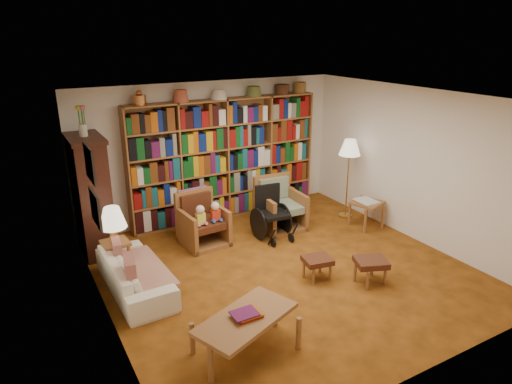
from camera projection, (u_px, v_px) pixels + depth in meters
floor at (284, 270)px, 6.72m from camera, size 5.00×5.00×0.00m
ceiling at (288, 98)px, 5.88m from camera, size 5.00×5.00×0.00m
wall_back at (212, 151)px, 8.35m from camera, size 5.00×0.00×5.00m
wall_front at (432, 267)px, 4.25m from camera, size 5.00×0.00×5.00m
wall_left at (100, 226)px, 5.14m from camera, size 0.00×5.00×5.00m
wall_right at (414, 165)px, 7.46m from camera, size 0.00×5.00×5.00m
bookshelf at (226, 156)px, 8.33m from camera, size 3.60×0.30×2.42m
curio_cabinet at (91, 194)px, 7.00m from camera, size 0.50×0.95×2.40m
framed_pictures at (93, 186)px, 5.27m from camera, size 0.03×0.52×0.97m
sofa at (135, 274)px, 6.12m from camera, size 1.69×0.69×0.49m
sofa_throw at (138, 269)px, 6.13m from camera, size 0.74×1.31×0.04m
cushion_left at (117, 252)px, 6.28m from camera, size 0.15×0.36×0.35m
cushion_right at (131, 274)px, 5.71m from camera, size 0.20×0.42×0.40m
side_table_lamp at (116, 250)px, 6.51m from camera, size 0.39×0.39×0.50m
table_lamp at (113, 219)px, 6.34m from camera, size 0.38×0.38×0.52m
armchair_leather at (201, 222)px, 7.49m from camera, size 0.74×0.78×0.87m
armchair_sage at (278, 208)px, 8.11m from camera, size 0.76×0.79×0.91m
wheelchair at (271, 214)px, 7.67m from camera, size 0.52×0.72×0.90m
floor_lamp at (350, 151)px, 8.24m from camera, size 0.39×0.39×1.48m
side_table_papers at (367, 206)px, 8.07m from camera, size 0.62×0.62×0.50m
footstool_a at (317, 262)px, 6.40m from camera, size 0.44×0.39×0.33m
footstool_b at (371, 264)px, 6.28m from camera, size 0.53×0.49×0.36m
coffee_table at (246, 321)px, 4.89m from camera, size 1.28×0.95×0.49m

